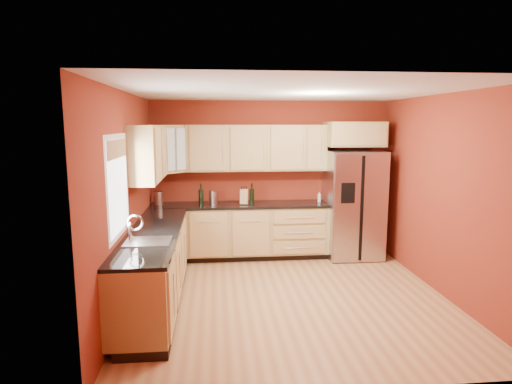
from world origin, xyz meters
The scene contains 23 objects.
floor centered at (0.00, 0.00, 0.00)m, with size 4.00×4.00×0.00m, color #A76D40.
ceiling centered at (0.00, 0.00, 2.60)m, with size 4.00×4.00×0.00m, color silver.
wall_back centered at (0.00, 2.00, 1.30)m, with size 4.00×0.04×2.60m, color maroon.
wall_front centered at (0.00, -2.00, 1.30)m, with size 4.00×0.04×2.60m, color maroon.
wall_left centered at (-2.00, 0.00, 1.30)m, with size 0.04×4.00×2.60m, color maroon.
wall_right centered at (2.00, 0.00, 1.30)m, with size 0.04×4.00×2.60m, color maroon.
base_cabinets_back centered at (-0.55, 1.70, 0.44)m, with size 2.90×0.60×0.88m, color #A58B50.
base_cabinets_left centered at (-1.70, 0.00, 0.44)m, with size 0.60×2.80×0.88m, color #A58B50.
countertop_back centered at (-0.55, 1.69, 0.90)m, with size 2.90×0.62×0.04m, color black.
countertop_left centered at (-1.69, 0.00, 0.90)m, with size 0.62×2.80×0.04m, color black.
upper_cabinets_back centered at (-0.25, 1.83, 1.83)m, with size 2.30×0.33×0.75m, color #A58B50.
upper_cabinets_left centered at (-1.83, 0.72, 1.83)m, with size 0.33×1.35×0.75m, color #A58B50.
corner_upper_cabinet centered at (-1.67, 1.67, 1.83)m, with size 0.62×0.33×0.75m, color #A58B50.
over_fridge_cabinet centered at (1.35, 1.70, 2.05)m, with size 0.92×0.60×0.40m, color #A58B50.
refrigerator centered at (1.35, 1.62, 0.89)m, with size 0.90×0.75×1.78m, color silver.
window centered at (-1.98, -0.50, 1.55)m, with size 0.03×0.90×1.00m, color white.
sink_faucet centered at (-1.69, -0.50, 1.07)m, with size 0.50×0.42×0.30m, color silver, non-canonical shape.
canister_left centered at (-0.97, 1.69, 1.03)m, with size 0.13×0.13×0.22m, color silver.
canister_right centered at (-1.85, 1.73, 1.03)m, with size 0.13×0.13×0.22m, color silver.
wine_bottle_a centered at (-1.17, 1.61, 1.10)m, with size 0.08×0.08×0.35m, color black, non-canonical shape.
wine_bottle_b centered at (-0.34, 1.67, 1.09)m, with size 0.08×0.08×0.34m, color black, non-canonical shape.
knife_block centered at (-0.47, 1.65, 1.04)m, with size 0.12×0.11×0.25m, color tan.
soap_dispenser centered at (0.80, 1.74, 1.00)m, with size 0.06×0.06×0.17m, color silver.
Camera 1 is at (-0.93, -5.19, 2.21)m, focal length 30.00 mm.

